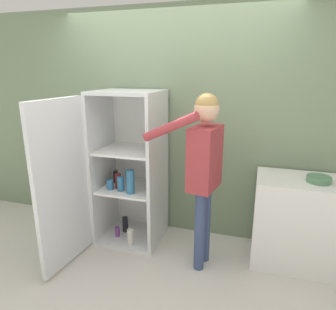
% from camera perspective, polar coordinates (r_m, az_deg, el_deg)
% --- Properties ---
extents(ground_plane, '(12.00, 12.00, 0.00)m').
position_cam_1_polar(ground_plane, '(3.08, -4.47, -21.81)').
color(ground_plane, beige).
extents(wall_back, '(7.00, 0.06, 2.55)m').
position_cam_1_polar(wall_back, '(3.42, 1.10, 5.69)').
color(wall_back, gray).
rests_on(wall_back, ground_plane).
extents(refrigerator, '(0.80, 1.32, 1.68)m').
position_cam_1_polar(refrigerator, '(3.28, -9.45, -3.00)').
color(refrigerator, silver).
rests_on(refrigerator, ground_plane).
extents(person, '(0.69, 0.51, 1.69)m').
position_cam_1_polar(person, '(2.74, 6.88, -0.76)').
color(person, '#384770').
rests_on(person, ground_plane).
extents(counter, '(0.76, 0.56, 0.89)m').
position_cam_1_polar(counter, '(3.26, 22.82, -11.55)').
color(counter, white).
rests_on(counter, ground_plane).
extents(bowl, '(0.21, 0.21, 0.06)m').
position_cam_1_polar(bowl, '(3.07, 26.80, -4.14)').
color(bowl, '#517F5B').
rests_on(bowl, counter).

